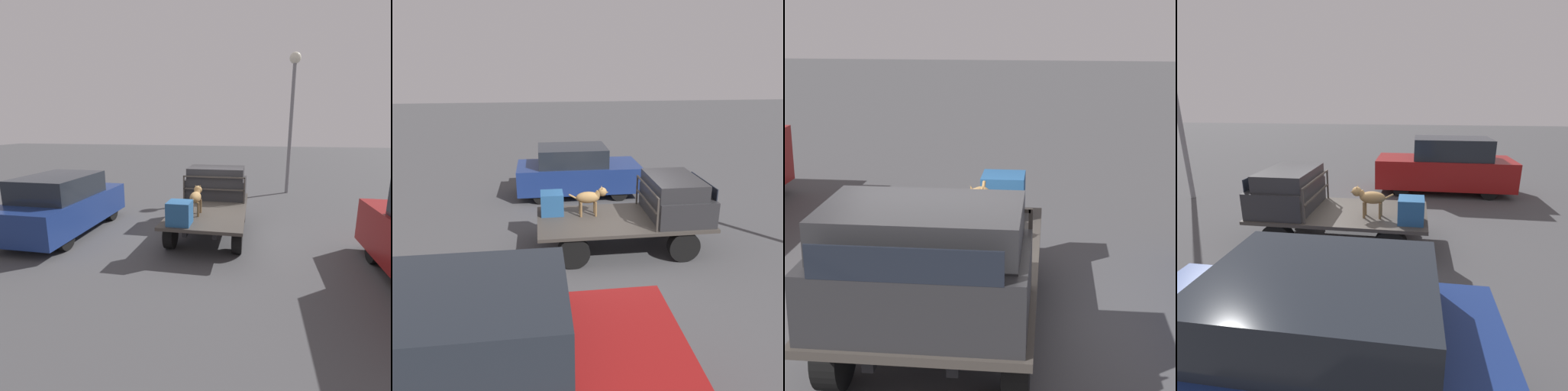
# 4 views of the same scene
# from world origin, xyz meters

# --- Properties ---
(ground_plane) EXTENTS (80.00, 80.00, 0.00)m
(ground_plane) POSITION_xyz_m (0.00, 0.00, 0.00)
(ground_plane) COLOR #474749
(flatbed_truck) EXTENTS (4.15, 2.02, 0.80)m
(flatbed_truck) POSITION_xyz_m (0.00, 0.00, 0.59)
(flatbed_truck) COLOR black
(flatbed_truck) RESTS_ON ground
(truck_cab) EXTENTS (1.36, 1.90, 1.00)m
(truck_cab) POSITION_xyz_m (1.31, 0.00, 1.27)
(truck_cab) COLOR #28282B
(truck_cab) RESTS_ON flatbed_truck
(truck_headboard) EXTENTS (0.04, 1.90, 0.80)m
(truck_headboard) POSITION_xyz_m (0.59, 0.00, 1.33)
(truck_headboard) COLOR #3D3833
(truck_headboard) RESTS_ON flatbed_truck
(dog) EXTENTS (1.00, 0.29, 0.74)m
(dog) POSITION_xyz_m (-0.73, 0.29, 1.27)
(dog) COLOR brown
(dog) RESTS_ON flatbed_truck
(cargo_crate) EXTENTS (0.56, 0.56, 0.56)m
(cargo_crate) POSITION_xyz_m (-1.70, 0.51, 1.07)
(cargo_crate) COLOR #235184
(cargo_crate) RESTS_ON flatbed_truck
(parked_sedan) EXTENTS (4.18, 1.88, 1.73)m
(parked_sedan) POSITION_xyz_m (-0.70, 4.25, 0.86)
(parked_sedan) COLOR black
(parked_sedan) RESTS_ON ground
(parked_pickup_far) EXTENTS (5.00, 1.94, 2.07)m
(parked_pickup_far) POSITION_xyz_m (-2.89, -4.80, 1.00)
(parked_pickup_far) COLOR black
(parked_pickup_far) RESTS_ON ground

